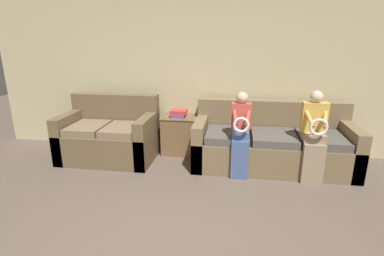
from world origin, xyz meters
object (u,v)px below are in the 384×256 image
at_px(child_left_seated, 241,131).
at_px(child_right_seated, 314,133).
at_px(couch_side, 110,137).
at_px(book_stack, 179,113).
at_px(couch_main, 272,144).
at_px(side_shelf, 180,134).

xyz_separation_m(child_left_seated, child_right_seated, (0.94, 0.00, 0.01)).
relative_size(couch_side, book_stack, 5.28).
bearing_deg(child_left_seated, couch_main, 40.37).
height_order(couch_main, child_left_seated, child_left_seated).
bearing_deg(couch_main, child_left_seated, -139.63).
relative_size(couch_main, side_shelf, 3.64).
distance_m(couch_main, child_left_seated, 0.69).
distance_m(couch_main, couch_side, 2.48).
height_order(couch_side, child_left_seated, child_left_seated).
bearing_deg(side_shelf, couch_main, -10.95).
bearing_deg(couch_side, child_left_seated, -9.10).
relative_size(child_right_seated, side_shelf, 1.92).
height_order(child_right_seated, side_shelf, child_right_seated).
xyz_separation_m(child_left_seated, book_stack, (-0.97, 0.67, 0.04)).
height_order(child_left_seated, book_stack, child_left_seated).
bearing_deg(couch_main, couch_side, -178.22).
relative_size(couch_main, couch_side, 1.61).
bearing_deg(child_right_seated, couch_side, 173.82).
bearing_deg(book_stack, side_shelf, 35.40).
distance_m(couch_side, book_stack, 1.14).
height_order(child_left_seated, child_right_seated, child_right_seated).
distance_m(couch_side, side_shelf, 1.10).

